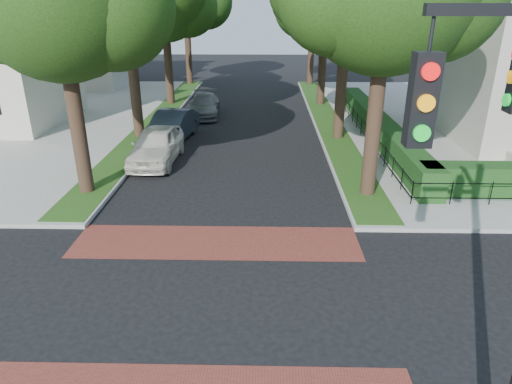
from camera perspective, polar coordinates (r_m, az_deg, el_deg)
ground at (r=11.89m, az=-6.59°, el=-13.72°), size 120.00×120.00×0.00m
crosswalk_far at (r=14.57m, az=-4.97°, el=-6.26°), size 9.00×2.20×0.01m
grass_strip_ne at (r=29.65m, az=8.85°, el=8.95°), size 1.60×29.80×0.02m
grass_strip_nw at (r=30.20m, az=-12.18°, el=8.96°), size 1.60×29.80×0.02m
tree_right_far at (r=33.95m, az=8.82°, el=22.16°), size 7.25×6.23×9.74m
tree_right_back at (r=42.91m, az=7.30°, el=22.75°), size 7.50×6.45×10.20m
tree_left_far at (r=34.41m, az=-11.20°, el=22.37°), size 7.00×6.02×9.86m
hedge_main_road at (r=26.01m, az=15.10°, el=7.87°), size 1.00×18.00×1.20m
fence_main_road at (r=25.87m, az=13.33°, el=7.62°), size 0.06×18.00×0.90m
house_left_far at (r=44.88m, az=-22.21°, el=18.51°), size 10.00×9.00×10.14m
parked_car_front at (r=21.99m, az=-12.34°, el=5.73°), size 2.08×4.93×1.67m
parked_car_middle at (r=25.47m, az=-10.49°, el=8.11°), size 2.38×5.10×1.62m
parked_car_rear at (r=31.04m, az=-6.50°, el=10.70°), size 2.22×4.91×1.40m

